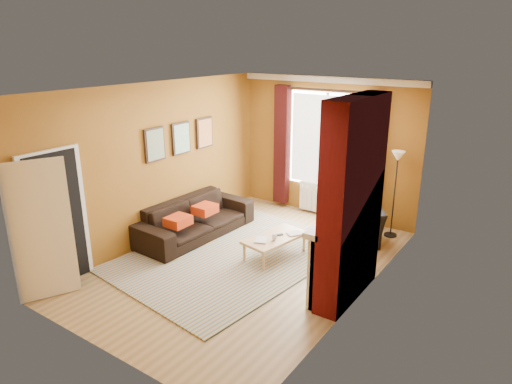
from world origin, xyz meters
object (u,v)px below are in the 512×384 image
(armchair, at_px, (349,224))
(wicker_stool, at_px, (341,221))
(sofa, at_px, (196,218))
(coffee_table, at_px, (275,239))
(floor_lamp, at_px, (397,170))

(armchair, bearing_deg, wicker_stool, -84.84)
(wicker_stool, bearing_deg, sofa, -141.07)
(sofa, height_order, coffee_table, sofa)
(coffee_table, bearing_deg, sofa, -166.33)
(armchair, distance_m, floor_lamp, 1.28)
(sofa, xyz_separation_m, coffee_table, (1.66, 0.09, -0.01))
(armchair, xyz_separation_m, floor_lamp, (0.53, 0.72, 0.92))
(sofa, relative_size, coffee_table, 1.98)
(floor_lamp, bearing_deg, sofa, -145.45)
(armchair, bearing_deg, floor_lamp, -160.77)
(sofa, relative_size, wicker_stool, 5.85)
(wicker_stool, bearing_deg, floor_lamp, 21.29)
(sofa, bearing_deg, wicker_stool, -48.35)
(sofa, height_order, floor_lamp, floor_lamp)
(armchair, relative_size, floor_lamp, 0.67)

